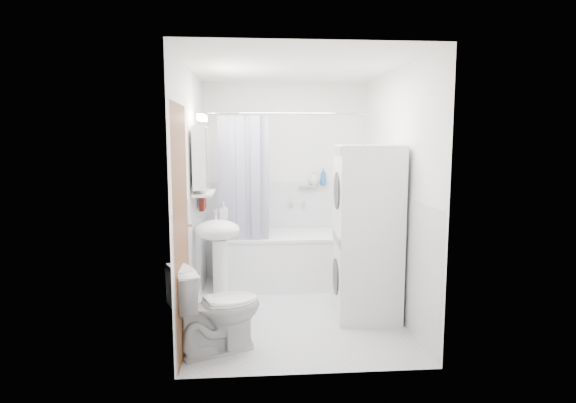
{
  "coord_description": "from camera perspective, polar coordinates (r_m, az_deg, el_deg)",
  "views": [
    {
      "loc": [
        -0.44,
        -4.64,
        1.74
      ],
      "look_at": [
        -0.06,
        0.15,
        1.1
      ],
      "focal_mm": 30.0,
      "sensor_mm": 36.0,
      "label": 1
    }
  ],
  "objects": [
    {
      "name": "soap_pump",
      "position": [
        4.96,
        -7.63,
        -1.67
      ],
      "size": [
        0.08,
        0.17,
        0.08
      ],
      "primitive_type": "imported",
      "color": "gray",
      "rests_on": "sink"
    },
    {
      "name": "door",
      "position": [
        4.19,
        -11.5,
        -2.75
      ],
      "size": [
        0.05,
        2.0,
        2.0
      ],
      "color": "brown",
      "rests_on": "ground"
    },
    {
      "name": "bathtub",
      "position": [
        5.75,
        0.17,
        -6.52
      ],
      "size": [
        1.62,
        0.77,
        0.62
      ],
      "color": "white",
      "rests_on": "ground"
    },
    {
      "name": "room_walls",
      "position": [
        4.67,
        0.85,
        4.46
      ],
      "size": [
        2.6,
        2.6,
        2.6
      ],
      "color": "white",
      "rests_on": "ground"
    },
    {
      "name": "shelf_cup",
      "position": [
        4.9,
        -9.82,
        1.88
      ],
      "size": [
        0.1,
        0.09,
        0.1
      ],
      "primitive_type": "imported",
      "color": "gray",
      "rests_on": "shelf"
    },
    {
      "name": "tub_spout",
      "position": [
        5.98,
        1.82,
        -0.16
      ],
      "size": [
        0.04,
        0.12,
        0.04
      ],
      "primitive_type": "cylinder",
      "rotation": [
        1.57,
        0.0,
        0.0
      ],
      "color": "silver",
      "rests_on": "room_walls"
    },
    {
      "name": "curtain_rod",
      "position": [
        5.27,
        0.48,
        10.39
      ],
      "size": [
        1.8,
        0.02,
        0.02
      ],
      "primitive_type": "cylinder",
      "rotation": [
        0.0,
        1.57,
        0.0
      ],
      "color": "silver",
      "rests_on": "room_walls"
    },
    {
      "name": "shower_caddy",
      "position": [
        5.95,
        2.32,
        1.86
      ],
      "size": [
        0.22,
        0.06,
        0.02
      ],
      "primitive_type": "cube",
      "color": "silver",
      "rests_on": "room_walls"
    },
    {
      "name": "shampoo_b",
      "position": [
        5.98,
        4.21,
        2.36
      ],
      "size": [
        0.08,
        0.21,
        0.08
      ],
      "primitive_type": "imported",
      "color": "#275E9E",
      "rests_on": "shower_caddy"
    },
    {
      "name": "shelf_bottle",
      "position": [
        4.64,
        -10.11,
        1.36
      ],
      "size": [
        0.07,
        0.18,
        0.07
      ],
      "primitive_type": "imported",
      "color": "gray",
      "rests_on": "shelf"
    },
    {
      "name": "shower_curtain",
      "position": [
        5.26,
        -5.24,
        2.19
      ],
      "size": [
        0.55,
        0.02,
        1.45
      ],
      "color": "#131344",
      "rests_on": "curtain_rod"
    },
    {
      "name": "sink",
      "position": [
        4.76,
        -8.27,
        -5.09
      ],
      "size": [
        0.44,
        0.37,
        1.04
      ],
      "color": "white",
      "rests_on": "ground"
    },
    {
      "name": "floor",
      "position": [
        4.98,
        0.82,
        -12.9
      ],
      "size": [
        2.6,
        2.6,
        0.0
      ],
      "primitive_type": "plane",
      "color": "silver",
      "rests_on": "ground"
    },
    {
      "name": "towel",
      "position": [
        5.15,
        -10.13,
        3.29
      ],
      "size": [
        0.07,
        0.31,
        0.75
      ],
      "color": "#5C2218",
      "rests_on": "room_walls"
    },
    {
      "name": "shampoo_a",
      "position": [
        5.96,
        3.07,
        2.6
      ],
      "size": [
        0.13,
        0.17,
        0.13
      ],
      "primitive_type": "imported",
      "color": "gray",
      "rests_on": "shower_caddy"
    },
    {
      "name": "toilet",
      "position": [
        4.05,
        -8.45,
        -12.38
      ],
      "size": [
        0.85,
        0.68,
        0.73
      ],
      "primitive_type": "imported",
      "rotation": [
        0.0,
        0.0,
        1.98
      ],
      "color": "white",
      "rests_on": "ground"
    },
    {
      "name": "shelf",
      "position": [
        4.79,
        -9.93,
        0.99
      ],
      "size": [
        0.18,
        0.54,
        0.02
      ],
      "primitive_type": "cube",
      "color": "silver",
      "rests_on": "room_walls"
    },
    {
      "name": "washer_dryer",
      "position": [
        4.68,
        9.34,
        -3.66
      ],
      "size": [
        0.63,
        0.62,
        1.67
      ],
      "rotation": [
        0.0,
        0.0,
        -0.05
      ],
      "color": "white",
      "rests_on": "ground"
    },
    {
      "name": "medicine_cabinet",
      "position": [
        4.77,
        -10.21,
        5.35
      ],
      "size": [
        0.13,
        0.5,
        0.71
      ],
      "color": "white",
      "rests_on": "room_walls"
    },
    {
      "name": "wainscot",
      "position": [
        5.08,
        0.52,
        -5.39
      ],
      "size": [
        1.98,
        2.58,
        2.58
      ],
      "color": "white",
      "rests_on": "ground"
    }
  ]
}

